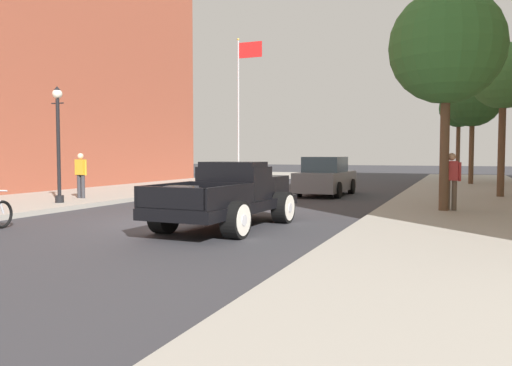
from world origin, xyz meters
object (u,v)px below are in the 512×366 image
at_px(car_background_grey, 326,177).
at_px(flagpole, 241,93).
at_px(pedestrian_sidewalk_right, 451,178).
at_px(street_tree_nearest, 447,47).
at_px(hotrod_truck_black, 232,196).
at_px(street_tree_third, 473,98).
at_px(street_tree_farthest, 459,109).
at_px(street_lamp_near, 58,135).
at_px(street_tree_second, 503,77).
at_px(pedestrian_sidewalk_left, 81,173).

xyz_separation_m(car_background_grey, flagpole, (-8.07, 9.53, 5.00)).
height_order(pedestrian_sidewalk_right, street_tree_nearest, street_tree_nearest).
distance_m(hotrod_truck_black, pedestrian_sidewalk_right, 6.61).
xyz_separation_m(street_tree_third, street_tree_farthest, (-0.72, 6.30, -0.03)).
relative_size(street_lamp_near, flagpole, 0.42).
xyz_separation_m(car_background_grey, street_tree_farthest, (5.15, 15.14, 3.99)).
bearing_deg(street_tree_third, street_lamp_near, -127.41).
xyz_separation_m(street_lamp_near, street_tree_second, (13.81, 8.20, 2.28)).
relative_size(car_background_grey, street_tree_nearest, 0.69).
height_order(car_background_grey, street_tree_farthest, street_tree_farthest).
bearing_deg(pedestrian_sidewalk_left, street_tree_farthest, 59.39).
xyz_separation_m(hotrod_truck_black, car_background_grey, (-0.19, 10.04, 0.01)).
xyz_separation_m(hotrod_truck_black, pedestrian_sidewalk_left, (-7.77, 3.66, 0.33)).
height_order(hotrod_truck_black, car_background_grey, car_background_grey).
xyz_separation_m(pedestrian_sidewalk_left, street_tree_farthest, (12.73, 21.51, 3.67)).
bearing_deg(hotrod_truck_black, street_tree_nearest, 42.18).
relative_size(street_tree_second, street_tree_farthest, 0.98).
xyz_separation_m(pedestrian_sidewalk_right, street_tree_second, (1.67, 5.78, 3.58)).
relative_size(street_lamp_near, street_tree_third, 0.62).
distance_m(car_background_grey, pedestrian_sidewalk_right, 7.60).
distance_m(pedestrian_sidewalk_left, street_tree_third, 20.64).
height_order(car_background_grey, pedestrian_sidewalk_left, pedestrian_sidewalk_left).
relative_size(street_tree_nearest, street_tree_second, 1.08).
relative_size(car_background_grey, street_lamp_near, 1.12).
height_order(street_lamp_near, street_tree_third, street_tree_third).
relative_size(car_background_grey, pedestrian_sidewalk_left, 2.62).
xyz_separation_m(hotrod_truck_black, street_tree_second, (6.58, 10.20, 3.92)).
distance_m(flagpole, street_tree_farthest, 14.39).
distance_m(pedestrian_sidewalk_right, flagpole, 20.62).
distance_m(car_background_grey, street_lamp_near, 10.81).
height_order(hotrod_truck_black, flagpole, flagpole).
xyz_separation_m(pedestrian_sidewalk_right, street_tree_nearest, (-0.20, -0.14, 3.70)).
relative_size(pedestrian_sidewalk_right, street_tree_second, 0.28).
height_order(hotrod_truck_black, street_tree_nearest, street_tree_nearest).
bearing_deg(pedestrian_sidewalk_right, street_lamp_near, -168.74).
bearing_deg(hotrod_truck_black, pedestrian_sidewalk_right, 41.96).
height_order(pedestrian_sidewalk_right, street_lamp_near, street_lamp_near).
relative_size(street_lamp_near, street_tree_farthest, 0.65).
relative_size(hotrod_truck_black, pedestrian_sidewalk_right, 3.03).
height_order(car_background_grey, street_lamp_near, street_lamp_near).
relative_size(street_tree_nearest, street_tree_farthest, 1.06).
height_order(hotrod_truck_black, street_tree_farthest, street_tree_farthest).
bearing_deg(street_tree_third, hotrod_truck_black, -106.73).
bearing_deg(pedestrian_sidewalk_left, hotrod_truck_black, -25.24).
relative_size(pedestrian_sidewalk_left, street_tree_nearest, 0.26).
bearing_deg(street_tree_second, street_tree_farthest, 96.17).
distance_m(pedestrian_sidewalk_left, street_tree_nearest, 13.04).
bearing_deg(pedestrian_sidewalk_right, street_tree_third, 86.97).
distance_m(hotrod_truck_black, street_tree_second, 12.75).
xyz_separation_m(street_tree_second, street_tree_farthest, (-1.62, 14.98, 0.09)).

